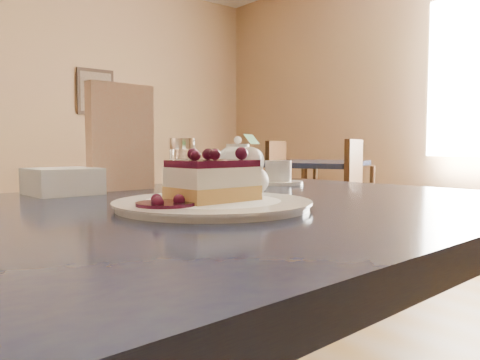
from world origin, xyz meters
TOP-DOWN VIEW (x-y plane):
  - main_table at (-0.01, 0.12)m, footprint 1.38×0.96m
  - dessert_plate at (-0.01, 0.07)m, footprint 0.31×0.31m
  - cheesecake_slice at (-0.01, 0.07)m, footprint 0.14×0.10m
  - whipped_cream at (0.09, 0.08)m, footprint 0.07×0.07m
  - berry_sauce at (-0.10, 0.06)m, footprint 0.09×0.09m
  - tea_set at (0.40, 0.47)m, footprint 0.21×0.26m
  - menu_card at (0.02, 0.47)m, footprint 0.16×0.04m
  - sugar_shaker at (0.18, 0.46)m, footprint 0.07×0.07m
  - napkin_stack at (-0.12, 0.46)m, footprint 0.14×0.14m
  - bg_table_far_right at (2.72, 2.33)m, footprint 1.34×1.96m

SIDE VIEW (x-z plane):
  - bg_table_far_right at x=2.72m, z-range -0.58..0.73m
  - main_table at x=-0.01m, z-range 0.33..1.16m
  - dessert_plate at x=-0.01m, z-range 0.83..0.85m
  - berry_sauce at x=-0.10m, z-range 0.85..0.85m
  - napkin_stack at x=-0.12m, z-range 0.83..0.89m
  - whipped_cream at x=0.09m, z-range 0.85..0.90m
  - cheesecake_slice at x=-0.01m, z-range 0.85..0.91m
  - tea_set at x=0.40m, z-range 0.82..0.94m
  - sugar_shaker at x=0.18m, z-range 0.84..0.96m
  - menu_card at x=0.02m, z-range 0.83..1.08m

